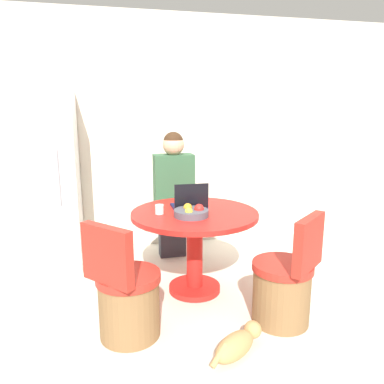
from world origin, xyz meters
The scene contains 11 objects.
ground_plane centered at (0.00, 0.00, 0.00)m, with size 12.00×12.00×0.00m, color beige.
wall_back centered at (0.00, 1.56, 1.30)m, with size 7.00×0.06×2.60m.
refrigerator centered at (-1.32, 1.19, 0.88)m, with size 0.74×0.66×1.75m.
dining_table centered at (0.05, 0.29, 0.55)m, with size 1.08×1.08×0.73m.
chair_near_right_corner centered at (0.58, -0.35, 0.29)m, with size 0.52×0.52×0.86m.
chair_near_left_corner centered at (-0.57, -0.27, 0.29)m, with size 0.52×0.52×0.86m.
person_seated centered at (0.00, 1.05, 0.76)m, with size 0.40×0.37×1.36m.
laptop centered at (0.03, 0.41, 0.78)m, with size 0.30×0.23×0.23m.
fruit_bowl centered at (-0.01, 0.16, 0.76)m, with size 0.28×0.28×0.10m.
coffee_cup centered at (-0.25, 0.29, 0.77)m, with size 0.07×0.07×0.08m.
cat centered at (0.11, -0.66, 0.09)m, with size 0.43×0.33×0.17m.
Camera 1 is at (-0.67, -2.69, 1.58)m, focal length 35.00 mm.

